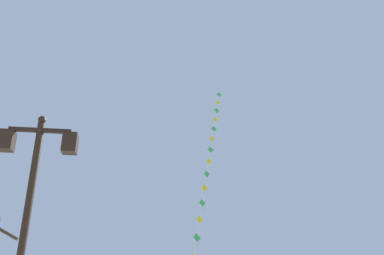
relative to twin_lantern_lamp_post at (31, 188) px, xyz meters
The scene contains 2 objects.
twin_lantern_lamp_post is the anchor object (origin of this frame).
kite_train 23.41m from the twin_lantern_lamp_post, 71.38° to the left, with size 4.99×12.26×19.80m.
Camera 1 is at (-0.60, -1.25, 1.55)m, focal length 37.18 mm.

